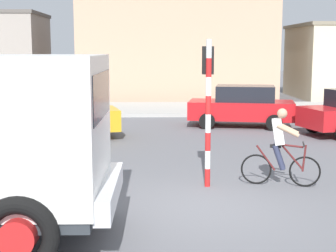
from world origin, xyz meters
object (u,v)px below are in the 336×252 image
at_px(cyclist, 280,147).
at_px(car_red_near, 56,115).
at_px(car_far_side, 242,106).
at_px(traffic_light_pole, 208,92).

distance_m(cyclist, car_red_near, 8.41).
bearing_deg(cyclist, car_far_side, 85.62).
relative_size(traffic_light_pole, car_red_near, 0.74).
bearing_deg(car_far_side, car_red_near, -158.15).
height_order(traffic_light_pole, car_red_near, traffic_light_pole).
xyz_separation_m(cyclist, car_red_near, (-6.03, 5.86, -0.05)).
distance_m(cyclist, car_far_side, 8.57).
relative_size(car_red_near, car_far_side, 1.01).
distance_m(traffic_light_pole, car_far_side, 8.88).
distance_m(traffic_light_pole, car_red_near, 7.42).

